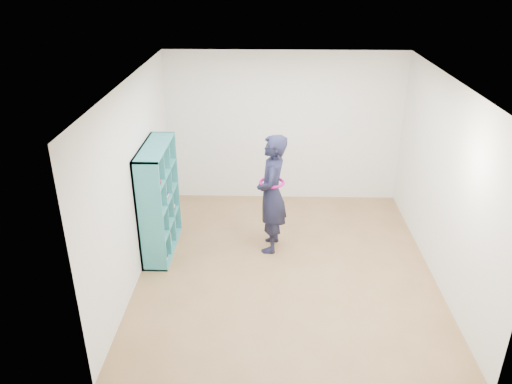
{
  "coord_description": "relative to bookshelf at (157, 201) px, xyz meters",
  "views": [
    {
      "loc": [
        -0.26,
        -5.92,
        3.93
      ],
      "look_at": [
        -0.43,
        0.3,
        1.0
      ],
      "focal_mm": 35.0,
      "sensor_mm": 36.0,
      "label": 1
    }
  ],
  "objects": [
    {
      "name": "floor",
      "position": [
        1.84,
        -0.41,
        -0.8
      ],
      "size": [
        4.5,
        4.5,
        0.0
      ],
      "primitive_type": "plane",
      "color": "brown",
      "rests_on": "ground"
    },
    {
      "name": "bookshelf",
      "position": [
        0.0,
        0.0,
        0.0
      ],
      "size": [
        0.35,
        1.21,
        1.62
      ],
      "color": "teal",
      "rests_on": "floor"
    },
    {
      "name": "wall_left",
      "position": [
        -0.16,
        -0.41,
        0.5
      ],
      "size": [
        0.02,
        4.5,
        2.6
      ],
      "primitive_type": "cube",
      "color": "silver",
      "rests_on": "floor"
    },
    {
      "name": "wall_back",
      "position": [
        1.84,
        1.84,
        0.5
      ],
      "size": [
        4.0,
        0.02,
        2.6
      ],
      "primitive_type": "cube",
      "color": "silver",
      "rests_on": "floor"
    },
    {
      "name": "person",
      "position": [
        1.63,
        0.08,
        0.09
      ],
      "size": [
        0.49,
        0.69,
        1.77
      ],
      "rotation": [
        0.0,
        0.0,
        -1.68
      ],
      "color": "black",
      "rests_on": "floor"
    },
    {
      "name": "ceiling",
      "position": [
        1.84,
        -0.41,
        1.8
      ],
      "size": [
        4.5,
        4.5,
        0.0
      ],
      "primitive_type": "plane",
      "color": "white",
      "rests_on": "wall_back"
    },
    {
      "name": "wall_right",
      "position": [
        3.84,
        -0.41,
        0.5
      ],
      "size": [
        0.02,
        4.5,
        2.6
      ],
      "primitive_type": "cube",
      "color": "silver",
      "rests_on": "floor"
    },
    {
      "name": "smartphone",
      "position": [
        1.51,
        0.16,
        0.2
      ],
      "size": [
        0.03,
        0.1,
        0.13
      ],
      "rotation": [
        0.39,
        0.0,
        0.2
      ],
      "color": "silver",
      "rests_on": "person"
    },
    {
      "name": "wall_front",
      "position": [
        1.84,
        -2.66,
        0.5
      ],
      "size": [
        4.0,
        0.02,
        2.6
      ],
      "primitive_type": "cube",
      "color": "silver",
      "rests_on": "floor"
    }
  ]
}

